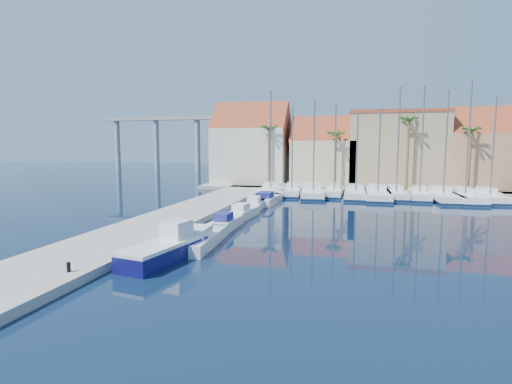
# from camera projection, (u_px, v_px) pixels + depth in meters

# --- Properties ---
(ground) EXTENTS (260.00, 260.00, 0.00)m
(ground) POSITION_uv_depth(u_px,v_px,m) (210.00, 284.00, 19.73)
(ground) COLOR black
(ground) RESTS_ON ground
(quay_west) EXTENTS (6.00, 77.00, 0.50)m
(quay_west) POSITION_uv_depth(u_px,v_px,m) (167.00, 221.00, 34.87)
(quay_west) COLOR gray
(quay_west) RESTS_ON ground
(shore_north) EXTENTS (54.00, 16.00, 0.50)m
(shore_north) POSITION_uv_depth(u_px,v_px,m) (375.00, 187.00, 63.58)
(shore_north) COLOR gray
(shore_north) RESTS_ON ground
(bollard) EXTENTS (0.20, 0.20, 0.50)m
(bollard) POSITION_uv_depth(u_px,v_px,m) (69.00, 267.00, 19.99)
(bollard) COLOR black
(bollard) RESTS_ON quay_west
(fishing_boat) EXTENTS (3.22, 6.58, 2.20)m
(fishing_boat) POSITION_uv_depth(u_px,v_px,m) (167.00, 248.00, 23.73)
(fishing_boat) COLOR #0E0D50
(fishing_boat) RESTS_ON ground
(motorboat_west_0) EXTENTS (2.60, 6.87, 1.40)m
(motorboat_west_0) POSITION_uv_depth(u_px,v_px,m) (200.00, 238.00, 27.19)
(motorboat_west_0) COLOR white
(motorboat_west_0) RESTS_ON ground
(motorboat_west_1) EXTENTS (1.65, 5.03, 1.40)m
(motorboat_west_1) POSITION_uv_depth(u_px,v_px,m) (225.00, 223.00, 32.65)
(motorboat_west_1) COLOR white
(motorboat_west_1) RESTS_ON ground
(motorboat_west_2) EXTENTS (2.10, 5.34, 1.40)m
(motorboat_west_2) POSITION_uv_depth(u_px,v_px,m) (243.00, 212.00, 37.74)
(motorboat_west_2) COLOR white
(motorboat_west_2) RESTS_ON ground
(motorboat_west_3) EXTENTS (2.03, 5.36, 1.40)m
(motorboat_west_3) POSITION_uv_depth(u_px,v_px,m) (255.00, 204.00, 42.94)
(motorboat_west_3) COLOR white
(motorboat_west_3) RESTS_ON ground
(motorboat_west_4) EXTENTS (2.47, 7.40, 1.40)m
(motorboat_west_4) POSITION_uv_depth(u_px,v_px,m) (266.00, 199.00, 47.14)
(motorboat_west_4) COLOR white
(motorboat_west_4) RESTS_ON ground
(motorboat_west_5) EXTENTS (2.36, 7.06, 1.40)m
(motorboat_west_5) POSITION_uv_depth(u_px,v_px,m) (277.00, 193.00, 52.78)
(motorboat_west_5) COLOR white
(motorboat_west_5) RESTS_ON ground
(motorboat_west_6) EXTENTS (1.92, 5.35, 1.40)m
(motorboat_west_6) POSITION_uv_depth(u_px,v_px,m) (280.00, 189.00, 57.52)
(motorboat_west_6) COLOR white
(motorboat_west_6) RESTS_ON ground
(sailboat_0) EXTENTS (3.12, 11.76, 14.02)m
(sailboat_0) POSITION_uv_depth(u_px,v_px,m) (271.00, 191.00, 55.14)
(sailboat_0) COLOR white
(sailboat_0) RESTS_ON ground
(sailboat_1) EXTENTS (3.07, 9.17, 11.85)m
(sailboat_1) POSITION_uv_depth(u_px,v_px,m) (292.00, 191.00, 54.96)
(sailboat_1) COLOR white
(sailboat_1) RESTS_ON ground
(sailboat_2) EXTENTS (3.93, 11.49, 12.77)m
(sailboat_2) POSITION_uv_depth(u_px,v_px,m) (313.00, 192.00, 53.94)
(sailboat_2) COLOR white
(sailboat_2) RESTS_ON ground
(sailboat_3) EXTENTS (2.36, 8.31, 12.06)m
(sailboat_3) POSITION_uv_depth(u_px,v_px,m) (334.00, 191.00, 54.03)
(sailboat_3) COLOR white
(sailboat_3) RESTS_ON ground
(sailboat_4) EXTENTS (2.82, 10.33, 11.09)m
(sailboat_4) POSITION_uv_depth(u_px,v_px,m) (356.00, 193.00, 52.64)
(sailboat_4) COLOR white
(sailboat_4) RESTS_ON ground
(sailboat_5) EXTENTS (3.22, 11.89, 11.42)m
(sailboat_5) POSITION_uv_depth(u_px,v_px,m) (377.00, 194.00, 52.07)
(sailboat_5) COLOR white
(sailboat_5) RESTS_ON ground
(sailboat_6) EXTENTS (2.57, 9.16, 14.15)m
(sailboat_6) POSITION_uv_depth(u_px,v_px,m) (396.00, 193.00, 52.04)
(sailboat_6) COLOR white
(sailboat_6) RESTS_ON ground
(sailboat_7) EXTENTS (3.00, 9.07, 14.09)m
(sailboat_7) POSITION_uv_depth(u_px,v_px,m) (419.00, 194.00, 50.97)
(sailboat_7) COLOR white
(sailboat_7) RESTS_ON ground
(sailboat_8) EXTENTS (3.43, 11.31, 13.49)m
(sailboat_8) POSITION_uv_depth(u_px,v_px,m) (442.00, 195.00, 50.12)
(sailboat_8) COLOR white
(sailboat_8) RESTS_ON ground
(sailboat_9) EXTENTS (2.99, 11.04, 14.54)m
(sailboat_9) POSITION_uv_depth(u_px,v_px,m) (464.00, 196.00, 49.36)
(sailboat_9) COLOR white
(sailboat_9) RESTS_ON ground
(sailboat_10) EXTENTS (2.72, 9.19, 12.61)m
(sailboat_10) POSITION_uv_depth(u_px,v_px,m) (488.00, 196.00, 48.96)
(sailboat_10) COLOR white
(sailboat_10) RESTS_ON ground
(building_0) EXTENTS (12.30, 9.00, 13.50)m
(building_0) POSITION_uv_depth(u_px,v_px,m) (252.00, 147.00, 66.67)
(building_0) COLOR beige
(building_0) RESTS_ON shore_north
(building_1) EXTENTS (10.30, 8.00, 11.00)m
(building_1) POSITION_uv_depth(u_px,v_px,m) (324.00, 155.00, 63.94)
(building_1) COLOR #CBB68F
(building_1) RESTS_ON shore_north
(building_2) EXTENTS (14.20, 10.20, 11.50)m
(building_2) POSITION_uv_depth(u_px,v_px,m) (396.00, 149.00, 62.17)
(building_2) COLOR tan
(building_2) RESTS_ON shore_north
(building_3) EXTENTS (10.30, 8.00, 12.00)m
(building_3) POSITION_uv_depth(u_px,v_px,m) (483.00, 152.00, 58.38)
(building_3) COLOR tan
(building_3) RESTS_ON shore_north
(palm_0) EXTENTS (2.60, 2.60, 10.15)m
(palm_0) POSITION_uv_depth(u_px,v_px,m) (269.00, 130.00, 60.60)
(palm_0) COLOR brown
(palm_0) RESTS_ON shore_north
(palm_1) EXTENTS (2.60, 2.60, 9.15)m
(palm_1) POSITION_uv_depth(u_px,v_px,m) (336.00, 136.00, 58.31)
(palm_1) COLOR brown
(palm_1) RESTS_ON shore_north
(palm_2) EXTENTS (2.60, 2.60, 11.15)m
(palm_2) POSITION_uv_depth(u_px,v_px,m) (409.00, 122.00, 55.70)
(palm_2) COLOR brown
(palm_2) RESTS_ON shore_north
(palm_3) EXTENTS (2.60, 2.60, 9.65)m
(palm_3) POSITION_uv_depth(u_px,v_px,m) (471.00, 132.00, 53.96)
(palm_3) COLOR brown
(palm_3) RESTS_ON shore_north
(viaduct) EXTENTS (48.00, 2.20, 14.45)m
(viaduct) POSITION_uv_depth(u_px,v_px,m) (180.00, 132.00, 106.93)
(viaduct) COLOR #9E9E99
(viaduct) RESTS_ON ground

